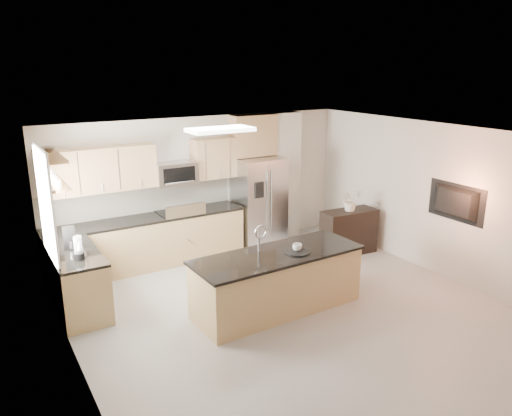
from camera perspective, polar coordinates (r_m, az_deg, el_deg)
floor at (r=7.45m, az=4.83°, el=-12.24°), size 6.50×6.50×0.00m
ceiling at (r=6.62m, az=5.36°, el=7.98°), size 6.00×6.50×0.02m
wall_back at (r=9.64m, az=-6.25°, el=2.66°), size 6.00×0.02×2.60m
wall_left at (r=5.81m, az=-19.95°, el=-7.48°), size 0.02×6.50×2.60m
wall_right at (r=8.95m, az=20.89°, el=0.62°), size 0.02×6.50×2.60m
back_counter at (r=9.16m, az=-12.24°, el=-3.74°), size 3.55×0.66×1.44m
left_counter at (r=7.87m, az=-19.74°, el=-7.85°), size 0.66×1.50×0.92m
range at (r=9.35m, az=-8.60°, el=-3.13°), size 0.76×0.64×1.14m
upper_cabinets at (r=8.93m, az=-13.54°, el=4.67°), size 3.50×0.33×0.75m
microwave at (r=9.16m, az=-9.19°, el=3.95°), size 0.76×0.40×0.40m
refrigerator at (r=9.90m, az=0.31°, el=0.67°), size 0.92×0.78×1.78m
partition_column at (r=10.38m, az=3.28°, el=3.70°), size 0.60×0.30×2.60m
window at (r=7.44m, az=-22.87°, el=0.20°), size 0.04×1.15×1.65m
shelf_lower at (r=7.49m, az=-22.27°, el=2.72°), size 0.30×1.20×0.04m
shelf_upper at (r=7.42m, az=-22.58°, el=5.50°), size 0.30×1.20×0.04m
ceiling_fixture at (r=7.78m, az=-4.10°, el=8.92°), size 1.00×0.50×0.06m
island at (r=7.44m, az=2.45°, el=-8.36°), size 2.60×1.01×1.31m
credenza at (r=9.76m, az=10.54°, el=-2.68°), size 1.10×0.52×0.86m
cup at (r=7.36m, az=4.74°, el=-4.49°), size 0.17×0.17×0.11m
platter at (r=7.31m, az=4.74°, el=-5.03°), size 0.47×0.47×0.02m
blender at (r=7.33m, az=-19.64°, el=-4.49°), size 0.15×0.15×0.34m
kettle at (r=7.51m, az=-19.50°, el=-4.31°), size 0.20×0.20×0.24m
coffee_maker at (r=7.81m, az=-20.56°, el=-3.29°), size 0.20×0.23×0.32m
bowl at (r=7.67m, az=-22.95°, el=6.25°), size 0.36×0.36×0.09m
flower_vase at (r=9.54m, az=10.80°, el=1.53°), size 0.59×0.52×0.63m
television at (r=8.75m, az=21.56°, el=0.55°), size 0.14×1.08×0.62m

